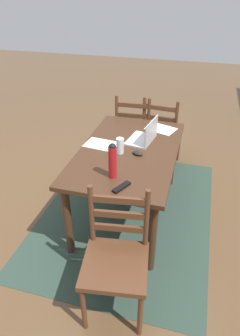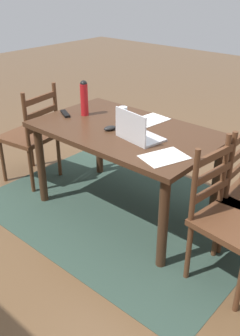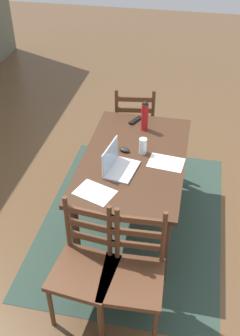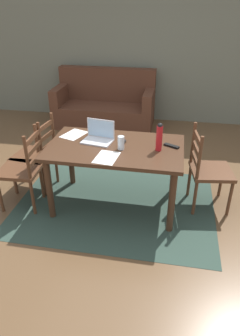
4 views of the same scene
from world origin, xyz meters
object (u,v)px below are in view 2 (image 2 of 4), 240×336
(chair_left_far, at_px, (230,219))
(tv_remote, at_px, (65,114))
(water_bottle, at_px, (84,97))
(chair_right_far, at_px, (31,136))
(computer_mouse, at_px, (110,128))
(drinking_glass, at_px, (123,116))
(dining_table, at_px, (125,141))
(laptop, at_px, (137,132))

(chair_left_far, xyz_separation_m, tv_remote, (1.61, -0.08, 0.30))
(water_bottle, bearing_deg, chair_right_far, 18.42)
(chair_left_far, relative_size, tv_remote, 5.59)
(computer_mouse, relative_size, tv_remote, 0.59)
(drinking_glass, bearing_deg, dining_table, 140.94)
(dining_table, relative_size, chair_right_far, 1.53)
(drinking_glass, bearing_deg, laptop, 148.37)
(tv_remote, bearing_deg, chair_left_far, 113.92)
(dining_table, bearing_deg, chair_left_far, 170.39)
(water_bottle, xyz_separation_m, computer_mouse, (-0.40, 0.11, -0.14))
(chair_left_far, bearing_deg, dining_table, -9.61)
(laptop, xyz_separation_m, water_bottle, (0.67, -0.13, 0.10))
(water_bottle, bearing_deg, tv_remote, 39.52)
(chair_left_far, height_order, water_bottle, water_bottle)
(chair_left_far, distance_m, chair_right_far, 2.03)
(chair_right_far, xyz_separation_m, tv_remote, (-0.42, -0.08, 0.30))
(chair_right_far, height_order, drinking_glass, chair_right_far)
(chair_left_far, height_order, tv_remote, chair_left_far)
(laptop, distance_m, computer_mouse, 0.28)
(computer_mouse, height_order, tv_remote, computer_mouse)
(dining_table, height_order, drinking_glass, drinking_glass)
(water_bottle, bearing_deg, drinking_glass, -173.06)
(laptop, xyz_separation_m, drinking_glass, (0.28, -0.17, 0.01))
(water_bottle, relative_size, tv_remote, 1.75)
(laptop, height_order, water_bottle, water_bottle)
(chair_left_far, relative_size, laptop, 2.70)
(dining_table, bearing_deg, water_bottle, -1.70)
(water_bottle, xyz_separation_m, drinking_glass, (-0.39, -0.05, -0.08))
(tv_remote, bearing_deg, dining_table, 125.67)
(dining_table, height_order, chair_right_far, chair_right_far)
(chair_left_far, height_order, computer_mouse, chair_left_far)
(computer_mouse, bearing_deg, dining_table, -105.79)
(chair_left_far, bearing_deg, drinking_glass, -12.06)
(computer_mouse, bearing_deg, laptop, -164.27)
(dining_table, height_order, tv_remote, tv_remote)
(chair_right_far, distance_m, laptop, 1.27)
(chair_right_far, relative_size, water_bottle, 3.20)
(chair_left_far, distance_m, laptop, 0.88)
(chair_left_far, xyz_separation_m, laptop, (0.81, -0.06, 0.35))
(chair_right_far, xyz_separation_m, water_bottle, (-0.55, -0.18, 0.44))
(dining_table, xyz_separation_m, laptop, (-0.20, 0.11, 0.16))
(drinking_glass, height_order, computer_mouse, drinking_glass)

